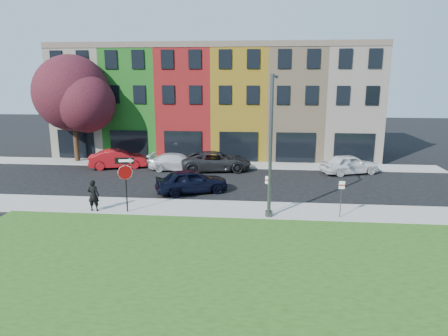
# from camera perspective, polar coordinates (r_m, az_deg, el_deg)

# --- Properties ---
(ground) EXTENTS (120.00, 120.00, 0.00)m
(ground) POSITION_cam_1_polar(r_m,az_deg,el_deg) (20.31, -0.73, -8.79)
(ground) COLOR black
(ground) RESTS_ON ground
(sidewalk_near) EXTENTS (40.00, 3.00, 0.12)m
(sidewalk_near) POSITION_cam_1_polar(r_m,az_deg,el_deg) (23.00, 5.07, -6.05)
(sidewalk_near) COLOR gray
(sidewalk_near) RESTS_ON ground
(sidewalk_far) EXTENTS (40.00, 2.40, 0.12)m
(sidewalk_far) POSITION_cam_1_polar(r_m,az_deg,el_deg) (34.94, -2.97, 0.55)
(sidewalk_far) COLOR gray
(sidewalk_far) RESTS_ON ground
(grass_park) EXTENTS (40.00, 16.00, 0.10)m
(grass_park) POSITION_cam_1_polar(r_m,az_deg,el_deg) (15.93, 27.88, -16.60)
(grass_park) COLOR #214714
(grass_park) RESTS_ON ground
(rowhouse_block) EXTENTS (30.00, 10.12, 10.00)m
(rowhouse_block) POSITION_cam_1_polar(r_m,az_deg,el_deg) (40.29, -1.04, 9.28)
(rowhouse_block) COLOR beige
(rowhouse_block) RESTS_ON ground
(stop_sign) EXTENTS (1.04, 0.20, 3.10)m
(stop_sign) POSITION_cam_1_polar(r_m,az_deg,el_deg) (22.58, -13.92, -0.75)
(stop_sign) COLOR black
(stop_sign) RESTS_ON sidewalk_near
(man) EXTENTS (0.65, 0.43, 1.79)m
(man) POSITION_cam_1_polar(r_m,az_deg,el_deg) (23.59, -18.16, -3.75)
(man) COLOR black
(man) RESTS_ON sidewalk_near
(sedan_near) EXTENTS (5.35, 6.12, 1.61)m
(sedan_near) POSITION_cam_1_polar(r_m,az_deg,el_deg) (26.41, -4.65, -1.86)
(sedan_near) COLOR black
(sedan_near) RESTS_ON ground
(parked_car_red) EXTENTS (4.31, 5.67, 1.56)m
(parked_car_red) POSITION_cam_1_polar(r_m,az_deg,el_deg) (34.71, -14.88, 1.26)
(parked_car_red) COLOR maroon
(parked_car_red) RESTS_ON ground
(parked_car_silver) EXTENTS (2.01, 4.81, 1.39)m
(parked_car_silver) POSITION_cam_1_polar(r_m,az_deg,el_deg) (32.96, -6.59, 0.86)
(parked_car_silver) COLOR silver
(parked_car_silver) RESTS_ON ground
(parked_car_dark) EXTENTS (4.56, 6.59, 1.59)m
(parked_car_dark) POSITION_cam_1_polar(r_m,az_deg,el_deg) (32.64, -1.14, 1.00)
(parked_car_dark) COLOR black
(parked_car_dark) RESTS_ON ground
(parked_car_white) EXTENTS (4.76, 5.73, 1.55)m
(parked_car_white) POSITION_cam_1_polar(r_m,az_deg,el_deg) (33.08, 17.50, 0.53)
(parked_car_white) COLOR silver
(parked_car_white) RESTS_ON ground
(street_lamp) EXTENTS (0.59, 2.57, 7.54)m
(street_lamp) POSITION_cam_1_polar(r_m,az_deg,el_deg) (21.19, 6.73, 3.07)
(street_lamp) COLOR #454749
(street_lamp) RESTS_ON sidewalk_near
(parking_sign_a) EXTENTS (0.32, 0.11, 2.26)m
(parking_sign_a) POSITION_cam_1_polar(r_m,az_deg,el_deg) (21.84, 6.29, -3.09)
(parking_sign_a) COLOR #454749
(parking_sign_a) RESTS_ON sidewalk_near
(parking_sign_b) EXTENTS (0.32, 0.09, 2.10)m
(parking_sign_b) POSITION_cam_1_polar(r_m,az_deg,el_deg) (22.14, 16.40, -3.56)
(parking_sign_b) COLOR #454749
(parking_sign_b) RESTS_ON sidewalk_near
(tree_purple) EXTENTS (7.89, 6.91, 9.30)m
(tree_purple) POSITION_cam_1_polar(r_m,az_deg,el_deg) (37.77, -20.65, 9.72)
(tree_purple) COLOR black
(tree_purple) RESTS_ON sidewalk_far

